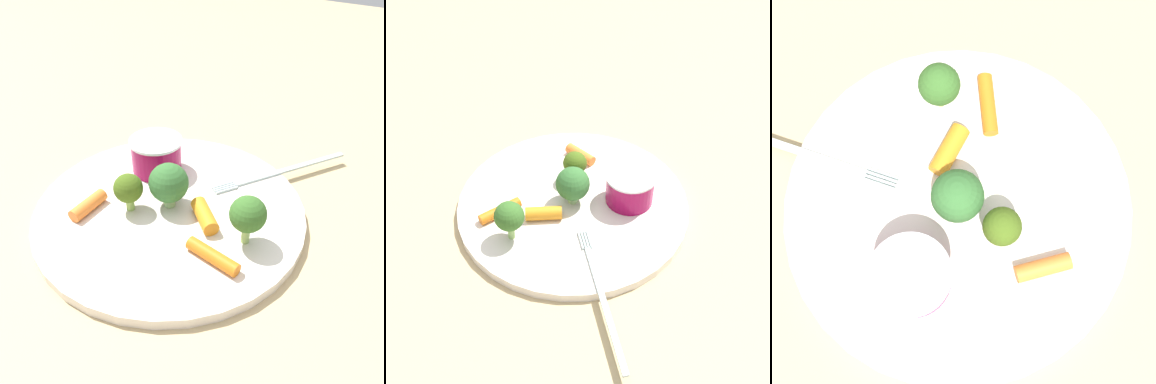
# 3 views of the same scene
# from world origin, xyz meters

# --- Properties ---
(ground_plane) EXTENTS (2.40, 2.40, 0.00)m
(ground_plane) POSITION_xyz_m (0.00, 0.00, 0.00)
(ground_plane) COLOR tan
(plate) EXTENTS (0.29, 0.29, 0.01)m
(plate) POSITION_xyz_m (0.00, 0.00, 0.01)
(plate) COLOR silver
(plate) RESTS_ON ground_plane
(sauce_cup) EXTENTS (0.06, 0.06, 0.04)m
(sauce_cup) POSITION_xyz_m (-0.04, -0.06, 0.03)
(sauce_cup) COLOR maroon
(sauce_cup) RESTS_ON plate
(broccoli_floret_0) EXTENTS (0.04, 0.04, 0.05)m
(broccoli_floret_0) POSITION_xyz_m (0.00, -0.00, 0.04)
(broccoli_floret_0) COLOR #8DB773
(broccoli_floret_0) RESTS_ON plate
(broccoli_floret_1) EXTENTS (0.04, 0.04, 0.05)m
(broccoli_floret_1) POSITION_xyz_m (-0.00, 0.09, 0.05)
(broccoli_floret_1) COLOR #92BC66
(broccoli_floret_1) RESTS_ON plate
(broccoli_floret_2) EXTENTS (0.03, 0.03, 0.04)m
(broccoli_floret_2) POSITION_xyz_m (0.03, -0.03, 0.04)
(broccoli_floret_2) COLOR #96BD56
(broccoli_floret_2) RESTS_ON plate
(carrot_stick_0) EXTENTS (0.04, 0.05, 0.02)m
(carrot_stick_0) POSITION_xyz_m (-0.00, 0.05, 0.02)
(carrot_stick_0) COLOR orange
(carrot_stick_0) RESTS_ON plate
(carrot_stick_1) EXTENTS (0.05, 0.02, 0.01)m
(carrot_stick_1) POSITION_xyz_m (0.06, -0.06, 0.02)
(carrot_stick_1) COLOR orange
(carrot_stick_1) RESTS_ON plate
(carrot_stick_2) EXTENTS (0.02, 0.06, 0.01)m
(carrot_stick_2) POSITION_xyz_m (0.04, 0.08, 0.02)
(carrot_stick_2) COLOR orange
(carrot_stick_2) RESTS_ON plate
(fork) EXTENTS (0.17, 0.10, 0.00)m
(fork) POSITION_xyz_m (-0.13, 0.07, 0.01)
(fork) COLOR #AFC2C2
(fork) RESTS_ON plate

